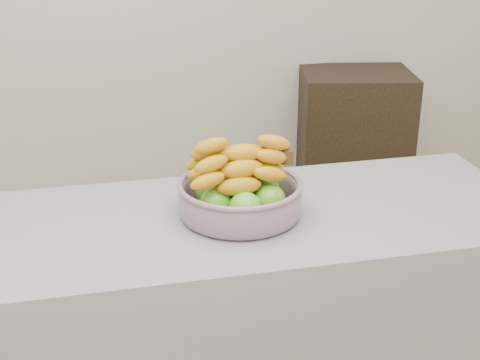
{
  "coord_description": "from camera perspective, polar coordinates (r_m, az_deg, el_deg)",
  "views": [
    {
      "loc": [
        -0.15,
        -1.1,
        1.66
      ],
      "look_at": [
        0.21,
        0.44,
        1.0
      ],
      "focal_mm": 50.0,
      "sensor_mm": 36.0,
      "label": 1
    }
  ],
  "objects": [
    {
      "name": "cabinet",
      "position": [
        3.36,
        9.48,
        1.38
      ],
      "size": [
        0.59,
        0.51,
        0.92
      ],
      "primitive_type": "cube",
      "rotation": [
        0.0,
        0.0,
        -0.21
      ],
      "color": "black",
      "rests_on": "ground"
    },
    {
      "name": "fruit_bowl",
      "position": [
        1.73,
        -0.01,
        -1.16
      ],
      "size": [
        0.32,
        0.32,
        0.2
      ],
      "rotation": [
        0.0,
        0.0,
        -0.07
      ],
      "color": "#96A2B4",
      "rests_on": "counter"
    }
  ]
}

